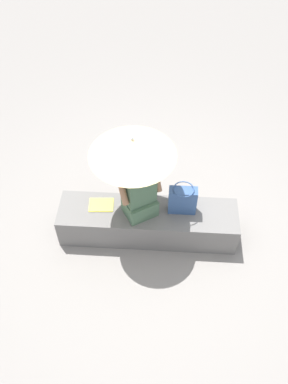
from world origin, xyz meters
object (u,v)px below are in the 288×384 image
(parasol, at_px, (132,147))
(handbag_black, at_px, (183,200))
(person_seated, at_px, (140,190))
(magazine, at_px, (101,205))

(parasol, relative_size, handbag_black, 2.90)
(person_seated, bearing_deg, parasol, 140.89)
(person_seated, relative_size, handbag_black, 2.40)
(parasol, bearing_deg, handbag_black, 0.17)
(person_seated, distance_m, magazine, 0.60)
(handbag_black, bearing_deg, parasol, -179.83)
(parasol, bearing_deg, magazine, 177.39)
(person_seated, distance_m, handbag_black, 0.52)
(person_seated, height_order, handbag_black, person_seated)
(magazine, bearing_deg, person_seated, -12.95)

